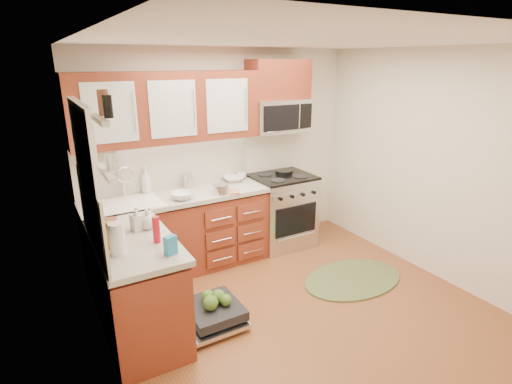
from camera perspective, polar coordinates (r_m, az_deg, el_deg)
floor at (r=4.11m, az=6.77°, el=-16.78°), size 3.50×3.50×0.00m
ceiling at (r=3.38m, az=8.45°, el=20.55°), size 3.50×3.50×0.00m
wall_back at (r=5.00m, az=-4.69°, el=5.46°), size 3.50×0.04×2.50m
wall_front at (r=2.52m, az=32.72°, el=-10.96°), size 3.50×0.04×2.50m
wall_left at (r=2.90m, az=-21.37°, el=-5.44°), size 0.04×3.50×2.50m
wall_right at (r=4.78m, az=24.52°, el=3.26°), size 0.04×3.50×2.50m
base_cabinet_back at (r=4.74m, az=-10.83°, el=-6.09°), size 2.05×0.60×0.85m
base_cabinet_left at (r=3.78m, az=-16.65°, el=-13.28°), size 0.60×1.25×0.85m
countertop_back at (r=4.56m, az=-11.14°, el=-0.69°), size 2.07×0.64×0.05m
countertop_left at (r=3.56m, az=-17.19°, el=-6.70°), size 0.64×1.27×0.05m
backsplash_back at (r=4.74m, az=-12.55°, el=3.87°), size 2.05×0.02×0.57m
backsplash_left at (r=3.41m, az=-22.49°, el=-2.82°), size 0.02×1.25×0.57m
upper_cabinets at (r=4.47m, az=-12.50°, el=11.70°), size 2.05×0.35×0.75m
cabinet_over_mw at (r=5.06m, az=3.18°, el=15.77°), size 0.76×0.35×0.47m
range at (r=5.28m, az=3.72°, el=-2.62°), size 0.76×0.64×0.95m
microwave at (r=5.07m, az=3.25°, el=10.84°), size 0.76×0.38×0.40m
sink at (r=4.45m, az=-17.37°, el=-3.06°), size 0.62×0.50×0.26m
dishwasher at (r=3.92m, az=-6.60°, el=-17.01°), size 0.70×0.60×0.20m
window at (r=3.28m, az=-23.14°, el=2.59°), size 0.03×1.05×1.05m
window_blind at (r=3.22m, az=-23.43°, el=8.31°), size 0.02×0.96×0.40m
shelf_upper at (r=2.36m, az=-21.49°, el=9.59°), size 0.04×0.40×0.03m
shelf_lower at (r=2.42m, az=-20.67°, el=2.58°), size 0.04×0.40×0.03m
rug at (r=4.74m, az=13.69°, el=-11.96°), size 1.39×1.10×0.02m
skillet at (r=5.23m, az=4.01°, el=2.88°), size 0.29×0.29×0.04m
stock_pot at (r=4.50m, az=-5.04°, el=0.40°), size 0.23×0.23×0.11m
cutting_board at (r=4.54m, az=-4.07°, el=-0.01°), size 0.30×0.23×0.02m
canister at (r=4.75m, az=-9.68°, el=1.60°), size 0.12×0.12×0.18m
paper_towel_roll at (r=3.26m, az=-19.20°, el=-6.34°), size 0.12×0.12×0.26m
mustard_bottle at (r=3.39m, az=-19.96°, el=-5.80°), size 0.09×0.09×0.22m
red_bottle at (r=3.38m, az=-14.05°, el=-5.24°), size 0.08×0.08×0.23m
wooden_box at (r=3.71m, az=-20.22°, el=-4.52°), size 0.15×0.12×0.13m
blue_carton at (r=3.17m, az=-12.11°, el=-7.46°), size 0.11×0.09×0.15m
bowl_a at (r=4.97m, az=-3.27°, el=1.88°), size 0.30×0.30×0.06m
bowl_b at (r=4.39m, az=-10.48°, el=-0.54°), size 0.32×0.32×0.08m
cup at (r=5.07m, az=-2.07°, el=2.45°), size 0.15×0.15×0.10m
soap_bottle_a at (r=4.65m, az=-15.45°, el=1.68°), size 0.15×0.15×0.31m
soap_bottle_b at (r=3.67m, az=-16.68°, el=-3.67°), size 0.12×0.12×0.22m
soap_bottle_c at (r=3.68m, az=-15.24°, el=-3.78°), size 0.15×0.15×0.18m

